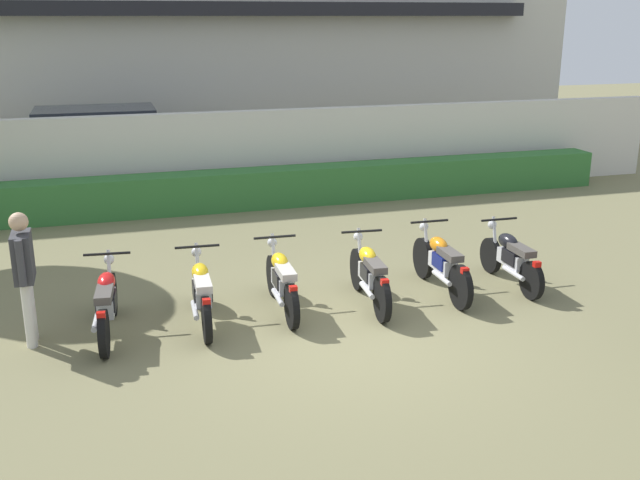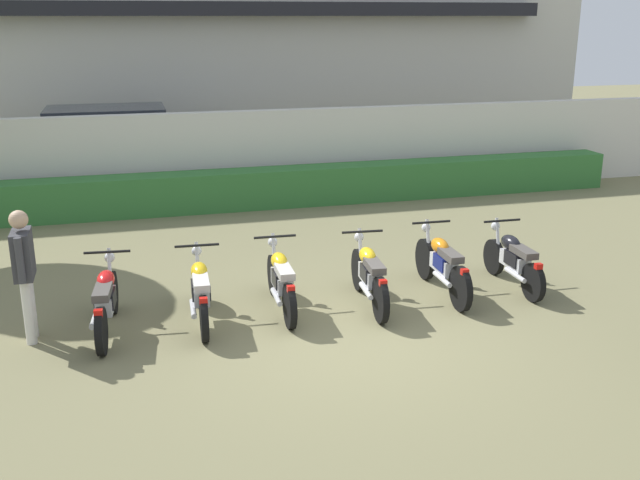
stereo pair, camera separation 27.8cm
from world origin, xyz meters
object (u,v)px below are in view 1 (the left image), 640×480
Objects in this scene: motorcycle_in_row_3 at (370,274)px; motorcycle_in_row_5 at (511,258)px; parked_car at (104,149)px; motorcycle_in_row_2 at (282,280)px; inspector_person at (24,267)px; motorcycle_in_row_4 at (441,263)px; motorcycle_in_row_1 at (202,292)px; motorcycle_in_row_0 at (107,302)px.

motorcycle_in_row_3 is 1.06× the size of motorcycle_in_row_5.
parked_car is 9.46m from motorcycle_in_row_3.
inspector_person is (-3.25, -0.12, 0.56)m from motorcycle_in_row_2.
motorcycle_in_row_3 is at bearing 94.14° from motorcycle_in_row_5.
inspector_person is (-4.49, 0.01, 0.55)m from motorcycle_in_row_3.
motorcycle_in_row_3 is at bearing 98.86° from motorcycle_in_row_4.
motorcycle_in_row_5 is at bearing -89.31° from motorcycle_in_row_4.
inspector_person reaches higher than motorcycle_in_row_3.
motorcycle_in_row_5 is (4.68, 0.10, -0.01)m from motorcycle_in_row_1.
inspector_person is (-0.93, 0.01, 0.56)m from motorcycle_in_row_0.
motorcycle_in_row_1 is 4.68m from motorcycle_in_row_5.
inspector_person reaches higher than motorcycle_in_row_2.
motorcycle_in_row_3 is at bearing -94.07° from motorcycle_in_row_2.
motorcycle_in_row_3 is (2.36, -0.01, 0.01)m from motorcycle_in_row_1.
motorcycle_in_row_2 is at bearing -80.68° from motorcycle_in_row_1.
motorcycle_in_row_2 is at bearing 90.98° from motorcycle_in_row_5.
motorcycle_in_row_4 reaches higher than motorcycle_in_row_2.
inspector_person is (-6.81, -0.11, 0.57)m from motorcycle_in_row_5.
parked_car reaches higher than motorcycle_in_row_2.
motorcycle_in_row_0 is 1.04× the size of motorcycle_in_row_2.
motorcycle_in_row_3 is 1.19m from motorcycle_in_row_4.
inspector_person reaches higher than motorcycle_in_row_1.
motorcycle_in_row_1 is 1.03× the size of motorcycle_in_row_5.
parked_car is 2.47× the size of motorcycle_in_row_1.
motorcycle_in_row_1 is 0.98× the size of motorcycle_in_row_3.
inspector_person is at bearing -96.89° from parked_car.
inspector_person is (-5.66, -0.13, 0.55)m from motorcycle_in_row_4.
motorcycle_in_row_1 is at bearing -83.38° from motorcycle_in_row_0.
motorcycle_in_row_4 reaches higher than motorcycle_in_row_3.
motorcycle_in_row_3 is at bearing -0.12° from inspector_person.
motorcycle_in_row_3 is 2.33m from motorcycle_in_row_5.
parked_car is 8.85m from motorcycle_in_row_0.
parked_car is 2.28× the size of motorcycle_in_row_4.
parked_car is 8.90m from inspector_person.
motorcycle_in_row_1 reaches higher than motorcycle_in_row_5.
motorcycle_in_row_3 is at bearing -87.16° from motorcycle_in_row_1.
motorcycle_in_row_2 is 1.04× the size of motorcycle_in_row_5.
motorcycle_in_row_0 is (-0.21, -8.83, -0.49)m from parked_car.
motorcycle_in_row_1 is at bearing 92.52° from motorcycle_in_row_5.
parked_car is at bearing 29.44° from motorcycle_in_row_4.
motorcycle_in_row_1 is 3.54m from motorcycle_in_row_4.
motorcycle_in_row_3 is at bearing -68.78° from parked_car.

